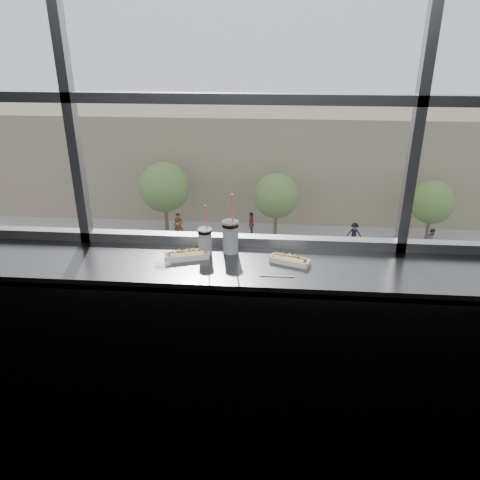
# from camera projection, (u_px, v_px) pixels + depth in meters

# --- Properties ---
(wall_back_lower) EXTENTS (6.00, 0.00, 6.00)m
(wall_back_lower) POSITION_uv_depth(u_px,v_px,m) (240.00, 317.00, 3.21)
(wall_back_lower) COLOR black
(wall_back_lower) RESTS_ON ground
(window_glass) EXTENTS (6.00, 0.00, 6.00)m
(window_glass) POSITION_uv_depth(u_px,v_px,m) (240.00, 41.00, 2.53)
(window_glass) COLOR silver
(window_glass) RESTS_ON ground
(window_mullions) EXTENTS (6.00, 0.08, 2.40)m
(window_mullions) POSITION_uv_depth(u_px,v_px,m) (240.00, 41.00, 2.51)
(window_mullions) COLOR gray
(window_mullions) RESTS_ON ground
(counter) EXTENTS (6.00, 0.55, 0.06)m
(counter) POSITION_uv_depth(u_px,v_px,m) (236.00, 268.00, 2.75)
(counter) COLOR #5C5C5D
(counter) RESTS_ON ground
(counter_fascia) EXTENTS (6.00, 0.04, 1.04)m
(counter_fascia) POSITION_uv_depth(u_px,v_px,m) (232.00, 367.00, 2.73)
(counter_fascia) COLOR #5C5C5D
(counter_fascia) RESTS_ON ground
(hotdog_tray_left) EXTENTS (0.28, 0.16, 0.06)m
(hotdog_tray_left) POSITION_uv_depth(u_px,v_px,m) (187.00, 255.00, 2.79)
(hotdog_tray_left) COLOR white
(hotdog_tray_left) RESTS_ON counter
(hotdog_tray_right) EXTENTS (0.24, 0.15, 0.06)m
(hotdog_tray_right) POSITION_uv_depth(u_px,v_px,m) (290.00, 260.00, 2.73)
(hotdog_tray_right) COLOR white
(hotdog_tray_right) RESTS_ON counter
(soda_cup_left) EXTENTS (0.09, 0.09, 0.33)m
(soda_cup_left) POSITION_uv_depth(u_px,v_px,m) (205.00, 240.00, 2.81)
(soda_cup_left) COLOR white
(soda_cup_left) RESTS_ON counter
(soda_cup_right) EXTENTS (0.10, 0.10, 0.38)m
(soda_cup_right) POSITION_uv_depth(u_px,v_px,m) (230.00, 235.00, 2.84)
(soda_cup_right) COLOR white
(soda_cup_right) RESTS_ON counter
(loose_straw) EXTENTS (0.19, 0.01, 0.01)m
(loose_straw) POSITION_uv_depth(u_px,v_px,m) (277.00, 276.00, 2.59)
(loose_straw) COLOR white
(loose_straw) RESTS_ON counter
(wrapper) EXTENTS (0.10, 0.07, 0.02)m
(wrapper) POSITION_uv_depth(u_px,v_px,m) (163.00, 264.00, 2.71)
(wrapper) COLOR silver
(wrapper) RESTS_ON counter
(plaza_ground) EXTENTS (120.00, 120.00, 0.00)m
(plaza_ground) POSITION_uv_depth(u_px,v_px,m) (276.00, 179.00, 47.57)
(plaza_ground) COLOR gray
(plaza_ground) RESTS_ON ground
(street_asphalt) EXTENTS (80.00, 10.00, 0.06)m
(street_asphalt) POSITION_uv_depth(u_px,v_px,m) (270.00, 296.00, 26.08)
(street_asphalt) COLOR black
(street_asphalt) RESTS_ON plaza_ground
(far_sidewalk) EXTENTS (80.00, 6.00, 0.04)m
(far_sidewalk) POSITION_uv_depth(u_px,v_px,m) (273.00, 240.00, 33.40)
(far_sidewalk) COLOR gray
(far_sidewalk) RESTS_ON plaza_ground
(far_building) EXTENTS (50.00, 14.00, 8.00)m
(far_building) POSITION_uv_depth(u_px,v_px,m) (276.00, 153.00, 40.94)
(far_building) COLOR gray
(far_building) RESTS_ON plaza_ground
(car_near_b) EXTENTS (2.56, 5.69, 1.87)m
(car_near_b) POSITION_uv_depth(u_px,v_px,m) (132.00, 315.00, 22.55)
(car_near_b) COLOR #292929
(car_near_b) RESTS_ON street_asphalt
(car_far_b) EXTENTS (2.77, 6.35, 2.10)m
(car_far_b) POSITION_uv_depth(u_px,v_px,m) (288.00, 249.00, 29.23)
(car_far_b) COLOR maroon
(car_far_b) RESTS_ON street_asphalt
(car_near_d) EXTENTS (3.49, 6.74, 2.15)m
(car_near_d) POSITION_uv_depth(u_px,v_px,m) (453.00, 327.00, 21.34)
(car_near_d) COLOR white
(car_near_d) RESTS_ON street_asphalt
(car_far_a) EXTENTS (3.24, 6.75, 2.19)m
(car_far_a) POSITION_uv_depth(u_px,v_px,m) (141.00, 244.00, 29.93)
(car_far_a) COLOR black
(car_far_a) RESTS_ON street_asphalt
(car_near_c) EXTENTS (2.45, 5.60, 1.85)m
(car_near_c) POSITION_uv_depth(u_px,v_px,m) (246.00, 321.00, 22.13)
(car_near_c) COLOR #962F3D
(car_near_c) RESTS_ON street_asphalt
(pedestrian_a) EXTENTS (0.99, 0.74, 2.22)m
(pedestrian_a) POSITION_uv_depth(u_px,v_px,m) (178.00, 223.00, 33.25)
(pedestrian_a) COLOR #66605B
(pedestrian_a) RESTS_ON far_sidewalk
(pedestrian_c) EXTENTS (0.82, 0.61, 1.84)m
(pedestrian_c) POSITION_uv_depth(u_px,v_px,m) (354.00, 231.00, 32.33)
(pedestrian_c) COLOR #66605B
(pedestrian_c) RESTS_ON far_sidewalk
(pedestrian_d) EXTENTS (0.64, 0.85, 1.92)m
(pedestrian_d) POSITION_uv_depth(u_px,v_px,m) (432.00, 238.00, 31.22)
(pedestrian_d) COLOR #66605B
(pedestrian_d) RESTS_ON far_sidewalk
(pedestrian_b) EXTENTS (0.71, 0.95, 2.13)m
(pedestrian_b) POSITION_uv_depth(u_px,v_px,m) (251.00, 222.00, 33.65)
(pedestrian_b) COLOR #66605B
(pedestrian_b) RESTS_ON far_sidewalk
(tree_left) EXTENTS (3.50, 3.50, 5.46)m
(tree_left) POSITION_uv_depth(u_px,v_px,m) (164.00, 187.00, 32.51)
(tree_left) COLOR #47382B
(tree_left) RESTS_ON far_sidewalk
(tree_center) EXTENTS (3.11, 3.11, 4.87)m
(tree_center) POSITION_uv_depth(u_px,v_px,m) (276.00, 196.00, 32.08)
(tree_center) COLOR #47382B
(tree_center) RESTS_ON far_sidewalk
(tree_right) EXTENTS (2.96, 2.96, 4.62)m
(tree_right) POSITION_uv_depth(u_px,v_px,m) (432.00, 202.00, 31.34)
(tree_right) COLOR #47382B
(tree_right) RESTS_ON far_sidewalk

